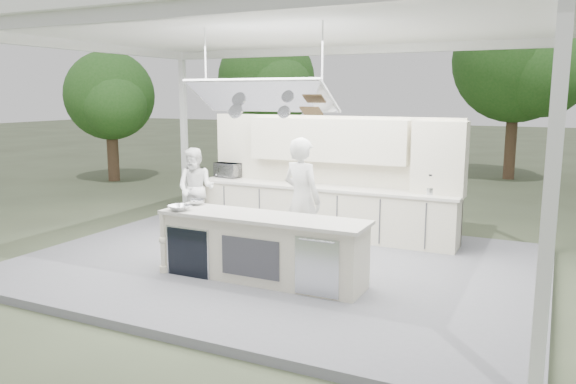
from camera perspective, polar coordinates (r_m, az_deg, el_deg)
The scene contains 12 objects.
ground at distance 9.13m, azimuth -0.99°, elevation -7.76°, with size 90.00×90.00×0.00m, color #4C553B.
stage_deck at distance 9.11m, azimuth -0.99°, elevation -7.40°, with size 8.00×6.00×0.12m, color slate.
tent at distance 8.74m, azimuth -1.09°, elevation 16.08°, with size 8.20×6.20×3.86m.
demo_island at distance 8.10m, azimuth -2.79°, elevation -5.67°, with size 3.10×0.79×0.95m.
back_counter at distance 10.65m, azimuth 3.61°, elevation -1.88°, with size 5.08×0.72×0.95m.
back_wall_unit at distance 10.54m, azimuth 6.35°, elevation 3.33°, with size 5.05×0.48×2.25m.
tree_cluster at distance 18.01m, azimuth 12.93°, elevation 11.31°, with size 19.55×9.40×5.85m.
head_chef at distance 8.93m, azimuth 1.42°, elevation -0.79°, with size 0.72×0.48×1.99m, color white.
sous_chef at distance 11.23m, azimuth -9.33°, elevation 0.34°, with size 0.79×0.61×1.62m, color white.
toaster_oven at distance 11.69m, azimuth -6.05°, elevation 2.24°, with size 0.55×0.37×0.30m, color #B7B8BE.
bowl_large at distance 8.47m, azimuth -10.98°, elevation -1.59°, with size 0.32×0.32×0.08m, color silver.
bowl_small at distance 8.86m, azimuth -9.28°, elevation -1.02°, with size 0.25×0.25×0.08m, color #ADB0B4.
Camera 1 is at (3.93, -7.76, 2.77)m, focal length 35.00 mm.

